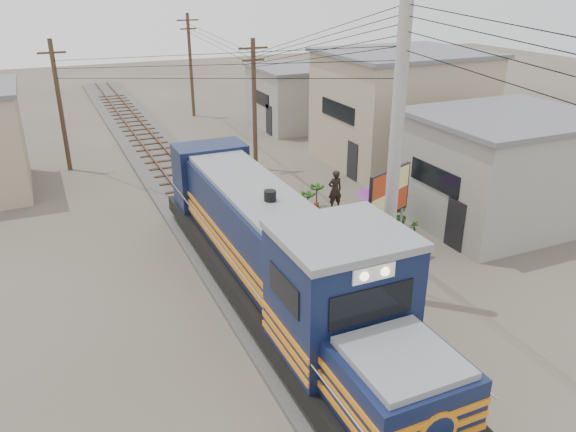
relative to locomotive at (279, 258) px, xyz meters
name	(u,v)px	position (x,y,z in m)	size (l,w,h in m)	color
ground	(282,312)	(0.00, -0.29, -1.82)	(120.00, 120.00, 0.00)	#473F35
ballast	(197,204)	(0.00, 9.71, -1.74)	(3.60, 70.00, 0.16)	#595651
track	(197,200)	(0.00, 9.71, -1.56)	(1.15, 70.00, 0.12)	#51331E
locomotive	(279,258)	(0.00, 0.00, 0.00)	(3.13, 17.02, 4.22)	black
utility_pole_main	(395,153)	(3.50, -0.79, 3.18)	(0.40, 0.40, 10.00)	#9E9B93
wooden_pole_mid	(254,103)	(4.50, 13.71, 1.86)	(1.60, 0.24, 7.00)	#4C3826
wooden_pole_far	(191,64)	(4.80, 27.71, 2.11)	(1.60, 0.24, 7.50)	#4C3826
wooden_pole_left	(60,104)	(-5.00, 17.71, 1.86)	(1.60, 0.24, 7.00)	#4C3826
power_lines	(192,41)	(-0.14, 8.20, 5.74)	(9.65, 19.00, 3.30)	black
shophouse_front	(501,169)	(11.50, 2.71, 0.54)	(7.35, 6.30, 4.70)	gray
shophouse_mid	(400,108)	(12.50, 11.71, 1.29)	(8.40, 7.35, 6.20)	gray
shophouse_back	(300,96)	(11.00, 21.71, 0.29)	(6.30, 6.30, 4.20)	gray
billboard	(389,195)	(4.83, 1.24, 0.90)	(2.24, 1.05, 3.68)	#99999E
market_umbrella	(383,190)	(5.94, 3.24, 0.25)	(2.83, 2.83, 2.36)	black
vendor	(335,190)	(5.65, 6.66, -0.88)	(0.69, 0.45, 1.88)	black
plant_nursery	(376,226)	(5.76, 3.35, -1.34)	(3.25, 1.89, 1.12)	#245117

